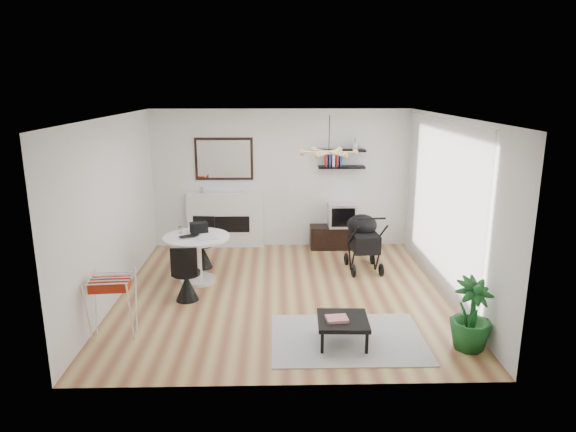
{
  "coord_description": "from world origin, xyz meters",
  "views": [
    {
      "loc": [
        -0.1,
        -7.4,
        3.14
      ],
      "look_at": [
        0.09,
        0.4,
        1.14
      ],
      "focal_mm": 32.0,
      "sensor_mm": 36.0,
      "label": 1
    }
  ],
  "objects_px": {
    "crt_tv": "(342,215)",
    "coffee_table": "(343,321)",
    "fireplace": "(225,213)",
    "drying_rack": "(113,305)",
    "potted_plant": "(471,315)",
    "stroller": "(363,244)",
    "dining_table": "(197,252)",
    "tv_console": "(340,237)"
  },
  "relations": [
    {
      "from": "fireplace",
      "to": "drying_rack",
      "type": "xyz_separation_m",
      "value": [
        -1.08,
        -3.76,
        -0.25
      ]
    },
    {
      "from": "fireplace",
      "to": "potted_plant",
      "type": "distance_m",
      "value": 5.36
    },
    {
      "from": "fireplace",
      "to": "drying_rack",
      "type": "height_order",
      "value": "fireplace"
    },
    {
      "from": "tv_console",
      "to": "potted_plant",
      "type": "height_order",
      "value": "potted_plant"
    },
    {
      "from": "drying_rack",
      "to": "dining_table",
      "type": "bearing_deg",
      "value": 62.19
    },
    {
      "from": "crt_tv",
      "to": "coffee_table",
      "type": "relative_size",
      "value": 0.82
    },
    {
      "from": "fireplace",
      "to": "drying_rack",
      "type": "relative_size",
      "value": 2.64
    },
    {
      "from": "potted_plant",
      "to": "drying_rack",
      "type": "bearing_deg",
      "value": 174.71
    },
    {
      "from": "potted_plant",
      "to": "stroller",
      "type": "bearing_deg",
      "value": 106.49
    },
    {
      "from": "potted_plant",
      "to": "coffee_table",
      "type": "bearing_deg",
      "value": 174.04
    },
    {
      "from": "dining_table",
      "to": "crt_tv",
      "type": "bearing_deg",
      "value": 34.17
    },
    {
      "from": "fireplace",
      "to": "coffee_table",
      "type": "bearing_deg",
      "value": -65.63
    },
    {
      "from": "crt_tv",
      "to": "stroller",
      "type": "distance_m",
      "value": 1.24
    },
    {
      "from": "tv_console",
      "to": "potted_plant",
      "type": "bearing_deg",
      "value": -74.93
    },
    {
      "from": "crt_tv",
      "to": "dining_table",
      "type": "relative_size",
      "value": 0.5
    },
    {
      "from": "fireplace",
      "to": "crt_tv",
      "type": "height_order",
      "value": "fireplace"
    },
    {
      "from": "crt_tv",
      "to": "coffee_table",
      "type": "xyz_separation_m",
      "value": [
        -0.47,
        -3.87,
        -0.38
      ]
    },
    {
      "from": "fireplace",
      "to": "dining_table",
      "type": "xyz_separation_m",
      "value": [
        -0.29,
        -1.89,
        -0.17
      ]
    },
    {
      "from": "drying_rack",
      "to": "coffee_table",
      "type": "distance_m",
      "value": 2.91
    },
    {
      "from": "potted_plant",
      "to": "tv_console",
      "type": "bearing_deg",
      "value": 105.07
    },
    {
      "from": "fireplace",
      "to": "dining_table",
      "type": "height_order",
      "value": "fireplace"
    },
    {
      "from": "drying_rack",
      "to": "potted_plant",
      "type": "bearing_deg",
      "value": -10.13
    },
    {
      "from": "tv_console",
      "to": "crt_tv",
      "type": "height_order",
      "value": "crt_tv"
    },
    {
      "from": "fireplace",
      "to": "stroller",
      "type": "distance_m",
      "value": 2.86
    },
    {
      "from": "coffee_table",
      "to": "tv_console",
      "type": "bearing_deg",
      "value": 83.43
    },
    {
      "from": "crt_tv",
      "to": "drying_rack",
      "type": "xyz_separation_m",
      "value": [
        -3.36,
        -3.62,
        -0.24
      ]
    },
    {
      "from": "tv_console",
      "to": "dining_table",
      "type": "distance_m",
      "value": 3.11
    },
    {
      "from": "drying_rack",
      "to": "stroller",
      "type": "relative_size",
      "value": 0.77
    },
    {
      "from": "drying_rack",
      "to": "coffee_table",
      "type": "height_order",
      "value": "drying_rack"
    },
    {
      "from": "crt_tv",
      "to": "drying_rack",
      "type": "bearing_deg",
      "value": -132.91
    },
    {
      "from": "drying_rack",
      "to": "coffee_table",
      "type": "xyz_separation_m",
      "value": [
        2.9,
        -0.25,
        -0.13
      ]
    },
    {
      "from": "dining_table",
      "to": "drying_rack",
      "type": "relative_size",
      "value": 1.3
    },
    {
      "from": "fireplace",
      "to": "dining_table",
      "type": "bearing_deg",
      "value": -98.6
    },
    {
      "from": "potted_plant",
      "to": "fireplace",
      "type": "bearing_deg",
      "value": 128.75
    },
    {
      "from": "fireplace",
      "to": "potted_plant",
      "type": "relative_size",
      "value": 2.42
    },
    {
      "from": "crt_tv",
      "to": "coffee_table",
      "type": "bearing_deg",
      "value": -96.88
    },
    {
      "from": "crt_tv",
      "to": "potted_plant",
      "type": "bearing_deg",
      "value": -75.19
    },
    {
      "from": "tv_console",
      "to": "drying_rack",
      "type": "height_order",
      "value": "drying_rack"
    },
    {
      "from": "dining_table",
      "to": "drying_rack",
      "type": "xyz_separation_m",
      "value": [
        -0.79,
        -1.87,
        -0.08
      ]
    },
    {
      "from": "fireplace",
      "to": "crt_tv",
      "type": "distance_m",
      "value": 2.29
    },
    {
      "from": "stroller",
      "to": "dining_table",
      "type": "bearing_deg",
      "value": -172.72
    },
    {
      "from": "stroller",
      "to": "coffee_table",
      "type": "height_order",
      "value": "stroller"
    }
  ]
}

